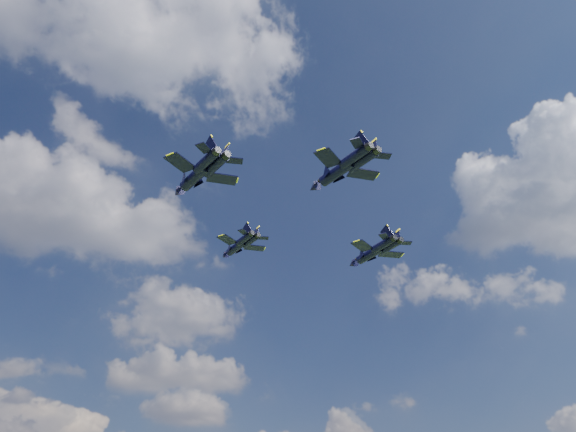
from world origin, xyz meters
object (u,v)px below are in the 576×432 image
(jet_lead, at_px, (236,248))
(jet_slot, at_px, (335,173))
(jet_left, at_px, (194,178))
(jet_right, at_px, (368,255))

(jet_lead, distance_m, jet_slot, 37.02)
(jet_lead, relative_size, jet_left, 0.84)
(jet_lead, bearing_deg, jet_slot, -93.89)
(jet_slot, bearing_deg, jet_left, 132.72)
(jet_right, relative_size, jet_slot, 0.99)
(jet_lead, xyz_separation_m, jet_left, (-13.84, -24.19, -0.35))
(jet_right, bearing_deg, jet_left, -176.40)
(jet_lead, xyz_separation_m, jet_right, (24.79, -13.05, -3.60))
(jet_left, bearing_deg, jet_right, -1.25)
(jet_left, distance_m, jet_slot, 24.33)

